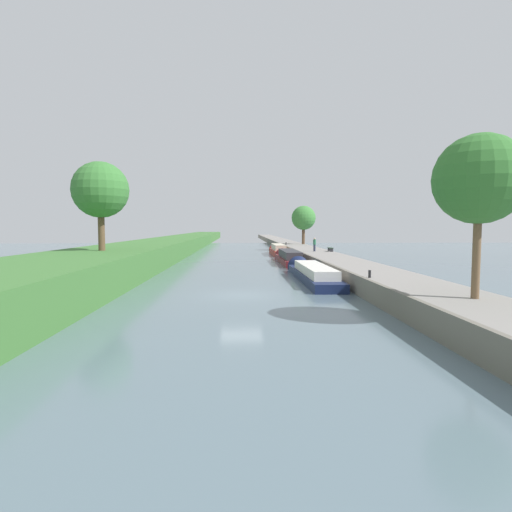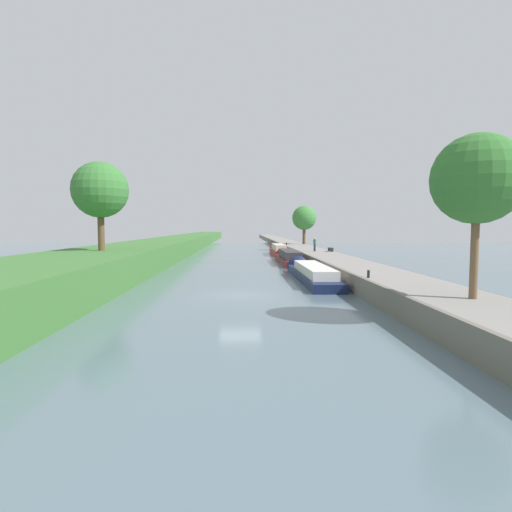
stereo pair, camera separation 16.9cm
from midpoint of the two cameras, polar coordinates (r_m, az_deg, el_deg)
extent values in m
plane|color=slate|center=(24.94, -2.00, -5.46)|extent=(160.00, 160.00, 0.00)
cube|color=#3D7033|center=(27.24, -26.64, -2.75)|extent=(8.22, 260.00, 2.20)
cube|color=gray|center=(26.55, 18.54, -3.85)|extent=(4.14, 260.00, 1.14)
cube|color=#6B665B|center=(25.86, 13.97, -3.91)|extent=(0.25, 260.00, 1.19)
cube|color=#141E42|center=(32.00, 7.97, -2.84)|extent=(2.15, 13.30, 0.60)
cube|color=silver|center=(31.28, 8.19, -1.85)|extent=(1.77, 9.31, 0.64)
cone|color=#141E42|center=(39.16, 6.10, -1.56)|extent=(2.05, 1.29, 2.05)
cube|color=maroon|center=(46.84, 4.72, -0.60)|extent=(2.09, 12.19, 0.65)
cube|color=#333338|center=(46.18, 4.81, 0.26)|extent=(1.71, 8.53, 0.84)
cone|color=maroon|center=(53.50, 3.86, -0.01)|extent=(1.98, 1.25, 1.98)
cube|color=maroon|center=(60.89, 3.21, 0.53)|extent=(1.86, 10.94, 0.73)
cube|color=beige|center=(60.31, 3.26, 1.24)|extent=(1.52, 7.66, 0.83)
cone|color=maroon|center=(66.89, 2.73, 0.85)|extent=(1.76, 1.11, 1.76)
cylinder|color=brown|center=(19.31, 28.24, 0.54)|extent=(0.32, 0.32, 3.93)
sphere|color=#33702D|center=(19.38, 28.55, 9.37)|extent=(3.69, 3.69, 3.69)
cylinder|color=brown|center=(71.38, 6.74, 3.01)|extent=(0.52, 0.52, 3.38)
sphere|color=#3D7F38|center=(71.38, 6.76, 5.28)|extent=(4.14, 4.14, 4.14)
cylinder|color=brown|center=(35.72, -20.55, 3.66)|extent=(0.53, 0.53, 3.67)
sphere|color=#387533|center=(35.84, -20.67, 8.58)|extent=(4.51, 4.51, 4.51)
cylinder|color=#282D42|center=(50.55, 8.23, 1.11)|extent=(0.26, 0.26, 0.82)
cylinder|color=#286647|center=(50.52, 8.24, 1.92)|extent=(0.34, 0.34, 0.62)
sphere|color=tan|center=(50.51, 8.24, 2.40)|extent=(0.22, 0.22, 0.22)
cylinder|color=black|center=(25.03, 15.51, -2.42)|extent=(0.16, 0.16, 0.45)
cylinder|color=black|center=(67.42, 4.33, 1.72)|extent=(0.16, 0.16, 0.45)
cube|color=#333338|center=(49.98, 10.55, 0.81)|extent=(0.40, 0.08, 0.41)
cube|color=#333338|center=(51.15, 10.26, 0.89)|extent=(0.40, 0.08, 0.41)
cube|color=#2D4733|center=(50.55, 10.41, 1.12)|extent=(0.44, 1.50, 0.06)
camera|label=1|loc=(0.08, -89.89, 0.01)|focal=28.86mm
camera|label=2|loc=(0.08, 90.11, -0.01)|focal=28.86mm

